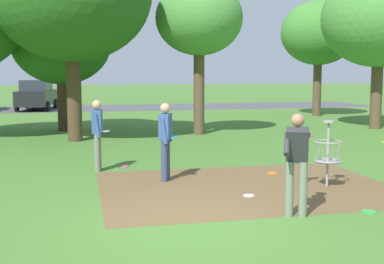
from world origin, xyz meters
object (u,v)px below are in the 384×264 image
at_px(player_throwing, 166,137).
at_px(frisbee_mid_grass, 272,173).
at_px(frisbee_far_left, 369,212).
at_px(frisbee_near_basket, 125,166).
at_px(parked_car_center_left, 37,95).
at_px(tree_near_left, 61,43).
at_px(player_waiting_right, 98,131).
at_px(tree_mid_right, 380,18).
at_px(frisbee_by_tee, 249,196).
at_px(tree_mid_left, 199,19).
at_px(tree_near_right, 319,33).
at_px(disc_golf_basket, 325,151).
at_px(player_foreground_watching, 297,158).

relative_size(player_throwing, frisbee_mid_grass, 7.01).
distance_m(player_throwing, frisbee_far_left, 4.49).
bearing_deg(frisbee_near_basket, parked_car_center_left, 100.38).
bearing_deg(frisbee_near_basket, frisbee_far_left, -53.78).
bearing_deg(tree_near_left, player_waiting_right, -83.11).
bearing_deg(frisbee_mid_grass, tree_mid_right, 45.47).
relative_size(player_throwing, frisbee_by_tee, 8.17).
distance_m(frisbee_far_left, tree_mid_left, 11.82).
distance_m(frisbee_by_tee, tree_near_right, 18.77).
relative_size(disc_golf_basket, tree_mid_left, 0.24).
bearing_deg(tree_near_left, disc_golf_basket, -63.94).
xyz_separation_m(player_waiting_right, tree_near_left, (-1.05, 8.65, 2.54)).
distance_m(tree_mid_left, parked_car_center_left, 15.97).
xyz_separation_m(player_throwing, player_waiting_right, (-1.41, 1.43, 0.00)).
height_order(player_foreground_watching, frisbee_far_left, player_foreground_watching).
bearing_deg(player_throwing, tree_near_left, 103.68).
bearing_deg(disc_golf_basket, player_foreground_watching, -128.32).
height_order(frisbee_by_tee, tree_near_right, tree_near_right).
xyz_separation_m(disc_golf_basket, frisbee_by_tee, (-1.79, -0.40, -0.74)).
distance_m(player_waiting_right, frisbee_by_tee, 4.28).
bearing_deg(frisbee_by_tee, tree_mid_right, 47.48).
xyz_separation_m(tree_near_left, tree_mid_right, (12.67, -2.11, 1.01)).
height_order(tree_near_right, parked_car_center_left, tree_near_right).
bearing_deg(frisbee_by_tee, tree_near_left, 107.78).
bearing_deg(player_foreground_watching, tree_mid_right, 52.45).
distance_m(frisbee_mid_grass, parked_car_center_left, 22.65).
relative_size(frisbee_mid_grass, parked_car_center_left, 0.06).
height_order(tree_near_left, tree_mid_left, tree_mid_left).
xyz_separation_m(frisbee_far_left, tree_near_left, (-5.43, 13.31, 3.50)).
relative_size(frisbee_by_tee, tree_near_right, 0.03).
bearing_deg(tree_mid_left, player_throwing, -108.52).
bearing_deg(tree_near_left, frisbee_by_tee, -72.22).
distance_m(frisbee_near_basket, frisbee_far_left, 6.28).
height_order(player_waiting_right, tree_near_right, tree_near_right).
distance_m(frisbee_mid_grass, tree_near_right, 16.57).
bearing_deg(player_foreground_watching, frisbee_far_left, -2.64).
bearing_deg(player_throwing, player_foreground_watching, -62.48).
distance_m(disc_golf_basket, tree_near_left, 12.97).
relative_size(tree_near_left, parked_car_center_left, 1.18).
bearing_deg(tree_mid_right, player_throwing, -142.01).
bearing_deg(player_waiting_right, frisbee_mid_grass, -17.23).
distance_m(frisbee_near_basket, tree_mid_right, 13.33).
bearing_deg(disc_golf_basket, tree_near_right, 64.09).
distance_m(player_throwing, frisbee_near_basket, 2.20).
distance_m(disc_golf_basket, player_waiting_right, 5.29).
xyz_separation_m(player_waiting_right, frisbee_near_basket, (0.67, 0.41, -0.96)).
distance_m(frisbee_by_tee, parked_car_center_left, 24.15).
xyz_separation_m(frisbee_far_left, tree_mid_right, (7.24, 11.20, 4.51)).
xyz_separation_m(player_waiting_right, tree_mid_right, (11.62, 6.54, 3.55)).
height_order(frisbee_by_tee, tree_mid_left, tree_mid_left).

